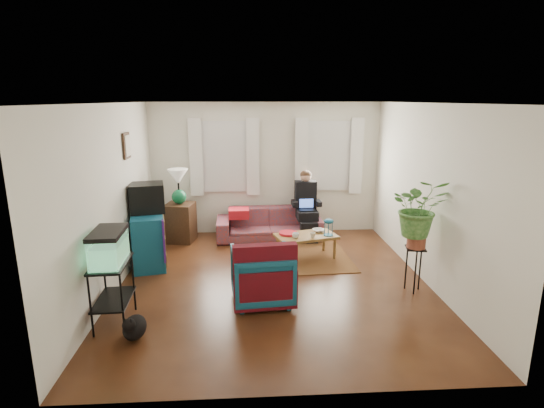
{
  "coord_description": "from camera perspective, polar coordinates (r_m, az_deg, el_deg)",
  "views": [
    {
      "loc": [
        -0.39,
        -5.84,
        2.65
      ],
      "look_at": [
        0.0,
        0.4,
        1.1
      ],
      "focal_mm": 28.0,
      "sensor_mm": 36.0,
      "label": 1
    }
  ],
  "objects": [
    {
      "name": "floor",
      "position": [
        6.42,
        0.22,
        -10.44
      ],
      "size": [
        4.5,
        5.0,
        0.01
      ],
      "primitive_type": "cube",
      "color": "#4F2B14",
      "rests_on": "ground"
    },
    {
      "name": "ceiling",
      "position": [
        5.85,
        0.25,
        13.44
      ],
      "size": [
        4.5,
        5.0,
        0.01
      ],
      "primitive_type": "cube",
      "color": "white",
      "rests_on": "wall_back"
    },
    {
      "name": "wall_back",
      "position": [
        8.46,
        -0.88,
        4.74
      ],
      "size": [
        4.5,
        0.01,
        2.6
      ],
      "primitive_type": "cube",
      "color": "silver",
      "rests_on": "floor"
    },
    {
      "name": "wall_front",
      "position": [
        3.62,
        2.87,
        -7.99
      ],
      "size": [
        4.5,
        0.01,
        2.6
      ],
      "primitive_type": "cube",
      "color": "silver",
      "rests_on": "floor"
    },
    {
      "name": "wall_left",
      "position": [
        6.28,
        -20.73,
        0.59
      ],
      "size": [
        0.01,
        5.0,
        2.6
      ],
      "primitive_type": "cube",
      "color": "silver",
      "rests_on": "floor"
    },
    {
      "name": "wall_right",
      "position": [
        6.55,
        20.29,
        1.15
      ],
      "size": [
        0.01,
        5.0,
        2.6
      ],
      "primitive_type": "cube",
      "color": "silver",
      "rests_on": "floor"
    },
    {
      "name": "window_left",
      "position": [
        8.4,
        -6.37,
        6.32
      ],
      "size": [
        1.08,
        0.04,
        1.38
      ],
      "primitive_type": "cube",
      "color": "white",
      "rests_on": "wall_back"
    },
    {
      "name": "window_right",
      "position": [
        8.55,
        7.57,
        6.42
      ],
      "size": [
        1.08,
        0.04,
        1.38
      ],
      "primitive_type": "cube",
      "color": "white",
      "rests_on": "wall_back"
    },
    {
      "name": "curtains_left",
      "position": [
        8.32,
        -6.4,
        6.25
      ],
      "size": [
        1.36,
        0.06,
        1.5
      ],
      "primitive_type": "cube",
      "color": "white",
      "rests_on": "wall_back"
    },
    {
      "name": "curtains_right",
      "position": [
        8.47,
        7.67,
        6.35
      ],
      "size": [
        1.36,
        0.06,
        1.5
      ],
      "primitive_type": "cube",
      "color": "white",
      "rests_on": "wall_back"
    },
    {
      "name": "picture_frame",
      "position": [
        6.97,
        -18.9,
        7.42
      ],
      "size": [
        0.04,
        0.32,
        0.4
      ],
      "primitive_type": "cube",
      "color": "#3D2616",
      "rests_on": "wall_left"
    },
    {
      "name": "area_rug",
      "position": [
        7.35,
        2.44,
        -7.14
      ],
      "size": [
        2.09,
        1.71,
        0.01
      ],
      "primitive_type": "cube",
      "rotation": [
        0.0,
        0.0,
        0.06
      ],
      "color": "maroon",
      "rests_on": "floor"
    },
    {
      "name": "sofa",
      "position": [
        8.22,
        -0.42,
        -2.01
      ],
      "size": [
        2.03,
        0.85,
        0.79
      ],
      "primitive_type": "imported",
      "rotation": [
        0.0,
        0.0,
        0.03
      ],
      "color": "brown",
      "rests_on": "floor"
    },
    {
      "name": "seated_person",
      "position": [
        8.25,
        4.6,
        -0.5
      ],
      "size": [
        0.52,
        0.63,
        1.2
      ],
      "primitive_type": null,
      "rotation": [
        0.0,
        0.0,
        0.03
      ],
      "color": "black",
      "rests_on": "sofa"
    },
    {
      "name": "side_table",
      "position": [
        8.26,
        -12.21,
        -2.44
      ],
      "size": [
        0.58,
        0.58,
        0.73
      ],
      "primitive_type": "cube",
      "rotation": [
        0.0,
        0.0,
        -0.17
      ],
      "color": "#3C2016",
      "rests_on": "floor"
    },
    {
      "name": "table_lamp",
      "position": [
        8.1,
        -12.45,
        2.19
      ],
      "size": [
        0.44,
        0.44,
        0.67
      ],
      "primitive_type": null,
      "rotation": [
        0.0,
        0.0,
        -0.17
      ],
      "color": "white",
      "rests_on": "side_table"
    },
    {
      "name": "dresser",
      "position": [
        7.21,
        -16.27,
        -4.53
      ],
      "size": [
        0.68,
        1.05,
        0.87
      ],
      "primitive_type": "cube",
      "rotation": [
        0.0,
        0.0,
        0.21
      ],
      "color": "#115C6B",
      "rests_on": "floor"
    },
    {
      "name": "crt_tv",
      "position": [
        7.13,
        -16.47,
        0.83
      ],
      "size": [
        0.62,
        0.59,
        0.47
      ],
      "primitive_type": "cube",
      "rotation": [
        0.0,
        0.0,
        0.21
      ],
      "color": "black",
      "rests_on": "dresser"
    },
    {
      "name": "aquarium_stand",
      "position": [
        5.53,
        -20.56,
        -11.16
      ],
      "size": [
        0.42,
        0.71,
        0.78
      ],
      "primitive_type": "cube",
      "rotation": [
        0.0,
        0.0,
        0.05
      ],
      "color": "black",
      "rests_on": "floor"
    },
    {
      "name": "aquarium",
      "position": [
        5.32,
        -21.1,
        -5.34
      ],
      "size": [
        0.38,
        0.65,
        0.41
      ],
      "primitive_type": "cube",
      "rotation": [
        0.0,
        0.0,
        0.05
      ],
      "color": "#7FD899",
      "rests_on": "aquarium_stand"
    },
    {
      "name": "black_cat",
      "position": [
        5.22,
        -18.0,
        -15.22
      ],
      "size": [
        0.29,
        0.41,
        0.33
      ],
      "primitive_type": "ellipsoid",
      "rotation": [
        0.0,
        0.0,
        -0.08
      ],
      "color": "black",
      "rests_on": "floor"
    },
    {
      "name": "armchair",
      "position": [
        5.72,
        -1.36,
        -9.24
      ],
      "size": [
        0.85,
        0.81,
        0.8
      ],
      "primitive_type": "imported",
      "rotation": [
        0.0,
        0.0,
        3.24
      ],
      "color": "#105B63",
      "rests_on": "floor"
    },
    {
      "name": "serape_throw",
      "position": [
        5.37,
        -0.92,
        -8.89
      ],
      "size": [
        0.82,
        0.26,
        0.66
      ],
      "primitive_type": "cube",
      "rotation": [
        0.0,
        0.0,
        0.1
      ],
      "color": "#9E0A0A",
      "rests_on": "armchair"
    },
    {
      "name": "coffee_table",
      "position": [
        7.28,
        4.58,
        -5.72
      ],
      "size": [
        1.11,
        0.8,
        0.42
      ],
      "primitive_type": "cube",
      "rotation": [
        0.0,
        0.0,
        0.27
      ],
      "color": "brown",
      "rests_on": "floor"
    },
    {
      "name": "cup_a",
      "position": [
        7.03,
        3.2,
        -4.24
      ],
      "size": [
        0.14,
        0.14,
        0.09
      ],
      "primitive_type": "imported",
      "rotation": [
        0.0,
        0.0,
        0.27
      ],
      "color": "white",
      "rests_on": "coffee_table"
    },
    {
      "name": "cup_b",
      "position": [
        7.07,
        5.49,
        -4.19
      ],
      "size": [
        0.11,
        0.11,
        0.09
      ],
      "primitive_type": "imported",
      "rotation": [
        0.0,
        0.0,
        0.27
      ],
      "color": "beige",
      "rests_on": "coffee_table"
    },
    {
      "name": "bowl",
      "position": [
        7.39,
        6.28,
        -3.56
      ],
      "size": [
        0.24,
        0.24,
        0.05
      ],
      "primitive_type": "imported",
      "rotation": [
        0.0,
        0.0,
        0.27
      ],
      "color": "white",
      "rests_on": "coffee_table"
    },
    {
      "name": "snack_tray",
      "position": [
        7.22,
        2.18,
        -3.95
      ],
      "size": [
        0.38,
        0.38,
        0.04
      ],
      "primitive_type": "cylinder",
      "rotation": [
        0.0,
        0.0,
        0.27
      ],
      "color": "#B21414",
      "rests_on": "coffee_table"
    },
    {
      "name": "birdcage",
      "position": [
        7.19,
        7.61,
        -3.08
      ],
      "size": [
        0.2,
        0.2,
        0.29
      ],
      "primitive_type": null,
      "rotation": [
        0.0,
        0.0,
        0.27
      ],
      "color": "#115B6B",
      "rests_on": "coffee_table"
    },
    {
      "name": "plant_stand",
      "position": [
        6.35,
        18.53,
        -8.32
      ],
      "size": [
        0.32,
        0.32,
        0.65
      ],
      "primitive_type": "cube",
      "rotation": [
        0.0,
        0.0,
        -0.19
      ],
      "color": "black",
      "rests_on": "floor"
    },
    {
      "name": "potted_plant",
      "position": [
        6.11,
        19.08,
        -1.61
      ],
      "size": [
        0.85,
        0.77,
        0.82
      ],
      "primitive_type": "imported",
      "rotation": [
        0.0,
        0.0,
        -0.19
      ],
      "color": "#599947",
      "rests_on": "plant_stand"
    }
  ]
}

